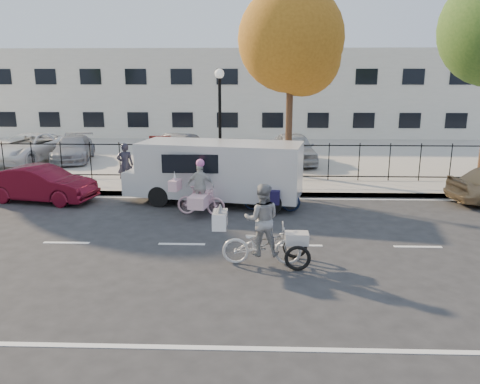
{
  "coord_description": "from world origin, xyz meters",
  "views": [
    {
      "loc": [
        1.87,
        -11.27,
        4.17
      ],
      "look_at": [
        1.46,
        1.2,
        1.1
      ],
      "focal_mm": 35.0,
      "sensor_mm": 36.0,
      "label": 1
    }
  ],
  "objects_px": {
    "lamppost": "(220,106)",
    "lot_car_a": "(73,149)",
    "bull_bike": "(271,187)",
    "lot_car_d": "(294,148)",
    "pedestrian": "(125,165)",
    "unicorn_bike": "(200,195)",
    "zebra_trike": "(262,234)",
    "white_van": "(217,170)",
    "lot_car_b": "(29,148)",
    "red_sedan": "(41,184)",
    "lot_car_c": "(175,148)"
  },
  "relations": [
    {
      "from": "lamppost",
      "to": "lot_car_a",
      "type": "bearing_deg",
      "value": 149.53
    },
    {
      "from": "lot_car_a",
      "to": "bull_bike",
      "type": "bearing_deg",
      "value": -51.87
    },
    {
      "from": "lot_car_d",
      "to": "pedestrian",
      "type": "bearing_deg",
      "value": -148.21
    },
    {
      "from": "unicorn_bike",
      "to": "lot_car_d",
      "type": "height_order",
      "value": "unicorn_bike"
    },
    {
      "from": "zebra_trike",
      "to": "white_van",
      "type": "relative_size",
      "value": 0.36
    },
    {
      "from": "lot_car_d",
      "to": "lot_car_b",
      "type": "bearing_deg",
      "value": 174.28
    },
    {
      "from": "white_van",
      "to": "lot_car_b",
      "type": "bearing_deg",
      "value": 155.61
    },
    {
      "from": "pedestrian",
      "to": "lot_car_d",
      "type": "xyz_separation_m",
      "value": [
        6.71,
        5.19,
        -0.1
      ]
    },
    {
      "from": "unicorn_bike",
      "to": "pedestrian",
      "type": "bearing_deg",
      "value": 54.81
    },
    {
      "from": "lot_car_b",
      "to": "lot_car_d",
      "type": "xyz_separation_m",
      "value": [
        12.86,
        0.05,
        0.05
      ]
    },
    {
      "from": "unicorn_bike",
      "to": "lot_car_b",
      "type": "height_order",
      "value": "unicorn_bike"
    },
    {
      "from": "bull_bike",
      "to": "red_sedan",
      "type": "relative_size",
      "value": 0.56
    },
    {
      "from": "unicorn_bike",
      "to": "lot_car_c",
      "type": "xyz_separation_m",
      "value": [
        -2.26,
        8.77,
        0.14
      ]
    },
    {
      "from": "unicorn_bike",
      "to": "bull_bike",
      "type": "distance_m",
      "value": 2.28
    },
    {
      "from": "zebra_trike",
      "to": "white_van",
      "type": "height_order",
      "value": "white_van"
    },
    {
      "from": "lamppost",
      "to": "lot_car_d",
      "type": "distance_m",
      "value": 5.75
    },
    {
      "from": "bull_bike",
      "to": "lamppost",
      "type": "bearing_deg",
      "value": 34.79
    },
    {
      "from": "white_van",
      "to": "pedestrian",
      "type": "height_order",
      "value": "white_van"
    },
    {
      "from": "bull_bike",
      "to": "lot_car_d",
      "type": "bearing_deg",
      "value": -2.46
    },
    {
      "from": "red_sedan",
      "to": "lot_car_a",
      "type": "relative_size",
      "value": 0.9
    },
    {
      "from": "lot_car_a",
      "to": "red_sedan",
      "type": "bearing_deg",
      "value": -88.63
    },
    {
      "from": "zebra_trike",
      "to": "lot_car_c",
      "type": "xyz_separation_m",
      "value": [
        -4.12,
        12.61,
        0.07
      ]
    },
    {
      "from": "unicorn_bike",
      "to": "red_sedan",
      "type": "height_order",
      "value": "unicorn_bike"
    },
    {
      "from": "lot_car_c",
      "to": "lot_car_d",
      "type": "relative_size",
      "value": 0.92
    },
    {
      "from": "pedestrian",
      "to": "lot_car_a",
      "type": "height_order",
      "value": "pedestrian"
    },
    {
      "from": "zebra_trike",
      "to": "bull_bike",
      "type": "distance_m",
      "value": 4.44
    },
    {
      "from": "zebra_trike",
      "to": "pedestrian",
      "type": "distance_m",
      "value": 8.67
    },
    {
      "from": "lot_car_c",
      "to": "lot_car_d",
      "type": "height_order",
      "value": "lot_car_d"
    },
    {
      "from": "lamppost",
      "to": "bull_bike",
      "type": "relative_size",
      "value": 2.07
    },
    {
      "from": "zebra_trike",
      "to": "unicorn_bike",
      "type": "relative_size",
      "value": 1.22
    },
    {
      "from": "lot_car_a",
      "to": "lot_car_d",
      "type": "height_order",
      "value": "lot_car_d"
    },
    {
      "from": "lot_car_b",
      "to": "unicorn_bike",
      "type": "bearing_deg",
      "value": -31.49
    },
    {
      "from": "zebra_trike",
      "to": "lot_car_a",
      "type": "bearing_deg",
      "value": 36.54
    },
    {
      "from": "red_sedan",
      "to": "lot_car_a",
      "type": "distance_m",
      "value": 7.35
    },
    {
      "from": "pedestrian",
      "to": "zebra_trike",
      "type": "bearing_deg",
      "value": 114.13
    },
    {
      "from": "white_van",
      "to": "red_sedan",
      "type": "height_order",
      "value": "white_van"
    },
    {
      "from": "zebra_trike",
      "to": "unicorn_bike",
      "type": "xyz_separation_m",
      "value": [
        -1.87,
        3.84,
        -0.07
      ]
    },
    {
      "from": "bull_bike",
      "to": "lot_car_b",
      "type": "relative_size",
      "value": 0.43
    },
    {
      "from": "lamppost",
      "to": "bull_bike",
      "type": "bearing_deg",
      "value": -62.43
    },
    {
      "from": "unicorn_bike",
      "to": "lot_car_b",
      "type": "distance_m",
      "value": 12.52
    },
    {
      "from": "red_sedan",
      "to": "bull_bike",
      "type": "bearing_deg",
      "value": -85.42
    },
    {
      "from": "red_sedan",
      "to": "lot_car_b",
      "type": "distance_m",
      "value": 7.81
    },
    {
      "from": "lot_car_b",
      "to": "lot_car_d",
      "type": "distance_m",
      "value": 12.86
    },
    {
      "from": "lamppost",
      "to": "unicorn_bike",
      "type": "relative_size",
      "value": 2.42
    },
    {
      "from": "bull_bike",
      "to": "white_van",
      "type": "bearing_deg",
      "value": 71.04
    },
    {
      "from": "lot_car_a",
      "to": "zebra_trike",
      "type": "bearing_deg",
      "value": -65.28
    },
    {
      "from": "zebra_trike",
      "to": "lot_car_b",
      "type": "relative_size",
      "value": 0.45
    },
    {
      "from": "lot_car_b",
      "to": "lot_car_d",
      "type": "bearing_deg",
      "value": 10.56
    },
    {
      "from": "white_van",
      "to": "zebra_trike",
      "type": "bearing_deg",
      "value": -63.94
    },
    {
      "from": "unicorn_bike",
      "to": "bull_bike",
      "type": "xyz_separation_m",
      "value": [
        2.2,
        0.58,
        0.11
      ]
    }
  ]
}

